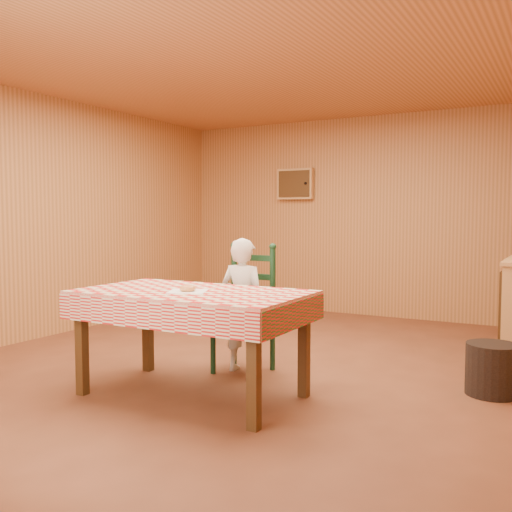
{
  "coord_description": "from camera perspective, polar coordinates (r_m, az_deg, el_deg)",
  "views": [
    {
      "loc": [
        2.47,
        -4.24,
        1.31
      ],
      "look_at": [
        0.0,
        0.2,
        0.95
      ],
      "focal_mm": 40.0,
      "sensor_mm": 36.0,
      "label": 1
    }
  ],
  "objects": [
    {
      "name": "seated_child",
      "position": [
        4.77,
        -1.3,
        -4.96
      ],
      "size": [
        0.41,
        0.27,
        1.12
      ],
      "primitive_type": "imported",
      "rotation": [
        0.0,
        0.0,
        3.14
      ],
      "color": "silver",
      "rests_on": "ground"
    },
    {
      "name": "cabin_walls",
      "position": [
        5.4,
        1.71,
        9.53
      ],
      "size": [
        5.1,
        6.05,
        2.65
      ],
      "color": "#B37740",
      "rests_on": "ground"
    },
    {
      "name": "donut",
      "position": [
        4.09,
        -6.84,
        -3.22
      ],
      "size": [
        0.14,
        0.14,
        0.04
      ],
      "primitive_type": "torus",
      "rotation": [
        0.0,
        0.0,
        0.26
      ],
      "color": "#D68C4C",
      "rests_on": "napkin"
    },
    {
      "name": "storage_bin",
      "position": [
        4.58,
        22.56,
        -10.42
      ],
      "size": [
        0.41,
        0.41,
        0.38
      ],
      "primitive_type": "cylinder",
      "rotation": [
        0.0,
        0.0,
        0.08
      ],
      "color": "black",
      "rests_on": "ground"
    },
    {
      "name": "ground",
      "position": [
        5.08,
        -1.12,
        -10.9
      ],
      "size": [
        6.0,
        6.0,
        0.0
      ],
      "primitive_type": "plane",
      "color": "brown",
      "rests_on": "ground"
    },
    {
      "name": "ladder_chair",
      "position": [
        4.83,
        -0.96,
        -5.56
      ],
      "size": [
        0.44,
        0.4,
        1.08
      ],
      "color": "black",
      "rests_on": "ground"
    },
    {
      "name": "dining_table",
      "position": [
        4.15,
        -6.43,
        -4.59
      ],
      "size": [
        1.66,
        0.96,
        0.77
      ],
      "color": "#472C12",
      "rests_on": "ground"
    },
    {
      "name": "napkin",
      "position": [
        4.09,
        -6.84,
        -3.52
      ],
      "size": [
        0.34,
        0.34,
        0.0
      ],
      "primitive_type": "cube",
      "rotation": [
        0.0,
        0.0,
        0.43
      ],
      "color": "white",
      "rests_on": "dining_table"
    }
  ]
}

